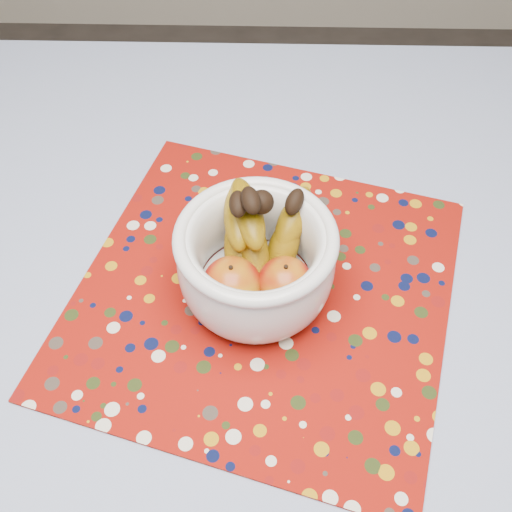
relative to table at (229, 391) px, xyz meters
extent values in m
cube|color=brown|center=(0.00, 0.00, 0.06)|extent=(1.20, 1.20, 0.04)
cylinder|color=brown|center=(-0.53, 0.53, -0.32)|extent=(0.06, 0.06, 0.71)
cylinder|color=brown|center=(0.53, 0.53, -0.32)|extent=(0.06, 0.06, 0.71)
cube|color=#6375A5|center=(0.00, 0.00, 0.08)|extent=(1.32, 1.32, 0.01)
cube|color=maroon|center=(0.04, 0.10, 0.09)|extent=(0.57, 0.57, 0.00)
cylinder|color=silver|center=(0.03, 0.09, 0.10)|extent=(0.10, 0.10, 0.01)
cylinder|color=silver|center=(0.03, 0.09, 0.11)|extent=(0.14, 0.14, 0.01)
torus|color=silver|center=(0.03, 0.09, 0.20)|extent=(0.19, 0.19, 0.02)
ellipsoid|color=#7C0507|center=(0.01, 0.07, 0.14)|extent=(0.07, 0.07, 0.06)
ellipsoid|color=#7C0507|center=(0.07, 0.07, 0.14)|extent=(0.07, 0.07, 0.06)
sphere|color=black|center=(0.04, 0.13, 0.22)|extent=(0.03, 0.03, 0.03)
camera|label=1|loc=(0.04, -0.34, 0.72)|focal=42.00mm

